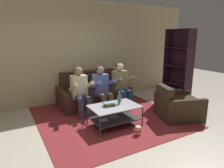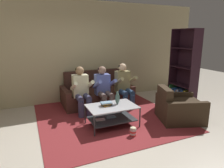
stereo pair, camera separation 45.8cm
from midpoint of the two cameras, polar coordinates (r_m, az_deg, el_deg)
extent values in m
plane|color=beige|center=(4.07, -3.78, -14.42)|extent=(16.80, 16.80, 0.00)
cube|color=#C1B385|center=(5.93, -14.45, 8.72)|extent=(8.40, 0.12, 2.90)
cube|color=#482922|center=(5.74, -7.39, -3.85)|extent=(1.68, 1.00, 0.40)
cube|color=#3D231D|center=(5.99, -8.99, 1.34)|extent=(1.68, 0.18, 0.51)
cube|color=#482922|center=(5.47, -16.27, -4.53)|extent=(0.13, 1.00, 0.52)
cube|color=#482922|center=(6.10, 0.51, -2.09)|extent=(0.13, 1.00, 0.52)
cylinder|color=#3C3D5D|center=(4.81, -11.46, -7.54)|extent=(0.14, 0.14, 0.40)
cylinder|color=#3C3D5D|center=(4.86, -9.21, -7.17)|extent=(0.14, 0.14, 0.40)
cylinder|color=#3C3D5D|center=(4.89, -12.25, -4.20)|extent=(0.14, 0.42, 0.14)
cylinder|color=#3C3D5D|center=(4.94, -10.03, -3.88)|extent=(0.14, 0.42, 0.14)
cube|color=beige|center=(5.04, -12.01, -0.79)|extent=(0.38, 0.22, 0.57)
cylinder|color=beige|center=(4.81, -13.70, -0.89)|extent=(0.09, 0.49, 0.31)
cylinder|color=beige|center=(4.92, -9.15, -0.32)|extent=(0.09, 0.49, 0.31)
sphere|color=#956F4B|center=(4.96, -12.23, 3.56)|extent=(0.21, 0.21, 0.21)
ellipsoid|color=black|center=(4.98, -12.31, 3.90)|extent=(0.21, 0.21, 0.13)
cylinder|color=#60504C|center=(5.00, -4.97, -6.46)|extent=(0.14, 0.14, 0.40)
cylinder|color=#60504C|center=(5.08, -2.90, -6.09)|extent=(0.14, 0.14, 0.40)
cylinder|color=#60504C|center=(5.08, -5.86, -3.27)|extent=(0.14, 0.42, 0.14)
cylinder|color=#60504C|center=(5.16, -3.82, -2.96)|extent=(0.14, 0.42, 0.14)
cube|color=#5B68B3|center=(5.24, -5.83, -0.17)|extent=(0.38, 0.22, 0.54)
cylinder|color=#5B68B3|center=(4.99, -7.15, -0.28)|extent=(0.09, 0.49, 0.31)
cylinder|color=#5B68B3|center=(5.15, -2.97, 0.25)|extent=(0.09, 0.49, 0.31)
sphere|color=#8B6856|center=(5.17, -5.93, 3.84)|extent=(0.21, 0.21, 0.21)
ellipsoid|color=black|center=(5.18, -6.02, 4.16)|extent=(0.21, 0.21, 0.13)
cylinder|color=navy|center=(5.26, 0.95, -5.39)|extent=(0.14, 0.14, 0.40)
cylinder|color=navy|center=(5.35, 2.80, -5.05)|extent=(0.14, 0.14, 0.40)
cylinder|color=navy|center=(5.33, -0.01, -2.38)|extent=(0.14, 0.42, 0.14)
cylinder|color=navy|center=(5.43, 1.83, -2.10)|extent=(0.14, 0.42, 0.14)
cube|color=#918958|center=(5.49, -0.16, 0.76)|extent=(0.38, 0.22, 0.58)
cylinder|color=#918958|center=(5.23, -1.15, 0.75)|extent=(0.09, 0.49, 0.31)
cylinder|color=#918958|center=(5.43, 2.64, 1.22)|extent=(0.09, 0.49, 0.31)
sphere|color=beige|center=(5.42, -0.17, 4.83)|extent=(0.21, 0.21, 0.21)
ellipsoid|color=black|center=(5.43, -0.27, 5.13)|extent=(0.21, 0.21, 0.13)
cube|color=#BCBBC2|center=(4.29, -2.34, -6.42)|extent=(1.04, 0.68, 0.02)
cube|color=#34393D|center=(4.40, -2.31, -9.91)|extent=(0.96, 0.63, 0.02)
cylinder|color=#30383A|center=(3.91, -6.87, -12.05)|extent=(0.03, 0.03, 0.45)
cylinder|color=#30383A|center=(4.36, 5.71, -9.24)|extent=(0.03, 0.03, 0.45)
cylinder|color=#30383A|center=(4.47, -10.12, -8.78)|extent=(0.03, 0.03, 0.45)
cylinder|color=#30383A|center=(4.86, 1.29, -6.68)|extent=(0.03, 0.03, 0.45)
cube|color=silver|center=(4.29, -5.56, -10.30)|extent=(0.21, 0.13, 0.02)
cube|color=#6F97AA|center=(4.44, -2.63, -9.41)|extent=(0.22, 0.15, 0.02)
cube|color=maroon|center=(5.04, -4.69, -8.69)|extent=(3.19, 3.50, 0.01)
cube|color=#805255|center=(5.03, -4.69, -8.67)|extent=(1.75, 1.92, 0.00)
ellipsoid|color=#4A685C|center=(4.38, -0.86, -4.14)|extent=(0.10, 0.10, 0.25)
cylinder|color=#4A685C|center=(4.35, -0.87, -2.58)|extent=(0.04, 0.04, 0.06)
cube|color=orange|center=(4.30, -4.06, -6.15)|extent=(0.19, 0.18, 0.02)
cube|color=#1D2727|center=(4.30, -3.86, -5.86)|extent=(0.24, 0.16, 0.02)
cube|color=orange|center=(4.28, -3.92, -5.65)|extent=(0.21, 0.15, 0.02)
cube|color=#7698B2|center=(4.27, -3.97, -5.42)|extent=(0.25, 0.17, 0.02)
cube|color=#2E1722|center=(6.36, 13.59, 5.45)|extent=(0.33, 0.02, 2.10)
cube|color=#2E1722|center=(5.79, 19.24, 4.30)|extent=(0.33, 0.02, 2.10)
cube|color=#2E1722|center=(6.18, 17.27, 4.99)|extent=(0.03, 0.85, 2.10)
cube|color=#2E1722|center=(6.30, 15.66, -4.49)|extent=(0.34, 0.82, 0.02)
cube|color=#2E1722|center=(6.16, 15.96, 0.08)|extent=(0.34, 0.82, 0.02)
cube|color=#2E1722|center=(6.07, 16.28, 4.91)|extent=(0.34, 0.82, 0.02)
cube|color=#2E1722|center=(6.01, 16.62, 9.86)|extent=(0.34, 0.82, 0.02)
cube|color=#2E1722|center=(6.01, 16.96, 14.77)|extent=(0.34, 0.82, 0.02)
cube|color=green|center=(6.49, 13.45, -1.66)|extent=(0.29, 0.05, 0.45)
cube|color=red|center=(6.44, 13.53, -2.26)|extent=(0.22, 0.05, 0.34)
cube|color=#3162B6|center=(6.42, 14.10, -2.26)|extent=(0.28, 0.05, 0.36)
cube|color=#2A1E25|center=(6.37, 14.32, -2.56)|extent=(0.25, 0.04, 0.33)
cube|color=#275DA8|center=(6.34, 14.59, -2.29)|extent=(0.25, 0.03, 0.41)
cube|color=#2A56AE|center=(6.33, 14.98, -2.46)|extent=(0.30, 0.05, 0.38)
cube|color=#9E6A51|center=(6.29, 15.14, -2.71)|extent=(0.26, 0.04, 0.35)
cube|color=#6991BC|center=(6.24, 15.43, -2.65)|extent=(0.24, 0.06, 0.39)
cube|color=red|center=(6.23, 15.76, -3.15)|extent=(0.25, 0.05, 0.30)
cube|color=#2D5EB5|center=(6.19, 16.17, -3.00)|extent=(0.27, 0.03, 0.36)
cube|color=#2956AA|center=(6.15, 16.47, -2.96)|extent=(0.25, 0.06, 0.40)
cube|color=silver|center=(6.14, 16.95, -3.46)|extent=(0.29, 0.05, 0.31)
cube|color=gold|center=(6.09, 17.38, -3.11)|extent=(0.30, 0.06, 0.41)
cube|color=#211E2F|center=(6.04, 17.42, -3.79)|extent=(0.22, 0.04, 0.30)
cube|color=silver|center=(6.03, 17.95, -3.61)|extent=(0.28, 0.05, 0.35)
cube|color=#38291B|center=(4.96, 16.00, -6.75)|extent=(1.07, 0.89, 0.46)
cube|color=#38291B|center=(4.69, 12.16, -2.64)|extent=(0.35, 0.65, 0.33)
cube|color=#38291B|center=(4.64, 18.06, -7.68)|extent=(0.91, 0.40, 0.56)
cube|color=#38291B|center=(5.26, 14.26, -4.91)|extent=(0.91, 0.40, 0.56)
cylinder|color=red|center=(4.07, 4.14, -14.13)|extent=(0.12, 0.12, 0.04)
cylinder|color=white|center=(4.05, 4.15, -13.65)|extent=(0.12, 0.12, 0.04)
cylinder|color=red|center=(4.04, 4.15, -13.17)|extent=(0.12, 0.12, 0.04)
cylinder|color=white|center=(4.02, 4.16, -12.68)|extent=(0.12, 0.12, 0.04)
ellipsoid|color=beige|center=(4.00, 4.17, -12.23)|extent=(0.12, 0.12, 0.04)
camera|label=1|loc=(0.23, -92.76, -0.67)|focal=32.00mm
camera|label=2|loc=(0.23, 87.24, 0.67)|focal=32.00mm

